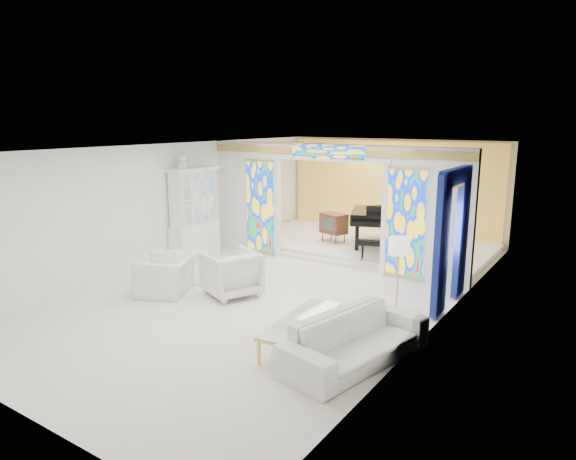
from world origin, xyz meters
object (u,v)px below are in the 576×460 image
Objects in this scene: tv_console at (334,224)px; sofa at (356,339)px; china_cabinet at (194,214)px; grand_piano at (387,216)px; armchair_left at (167,275)px; armchair_right at (231,273)px; coffee_table at (302,321)px.

sofa is at bearing -41.27° from tv_console.
china_cabinet reaches higher than grand_piano.
sofa is 3.09× the size of tv_console.
armchair_left is 6.37m from grand_piano.
armchair_right is 0.51× the size of coffee_table.
armchair_left is at bearing 94.37° from sofa.
armchair_right is 5.39m from grand_piano.
armchair_right is (1.22, 0.63, 0.08)m from armchair_left.
armchair_left is 0.60× the size of coffee_table.
china_cabinet reaches higher than coffee_table.
sofa is (3.48, -1.28, -0.10)m from armchair_right.
coffee_table is (-1.00, 0.06, 0.04)m from sofa.
armchair_right is 0.41× the size of sofa.
china_cabinet is at bearing 150.16° from coffee_table.
sofa is at bearing -92.03° from grand_piano.
armchair_right is 0.31× the size of grand_piano.
coffee_table is at bearing 99.00° from sofa.
coffee_table is 2.50× the size of tv_console.
sofa is (6.17, -3.02, -0.80)m from china_cabinet.
armchair_left is at bearing -58.36° from china_cabinet.
china_cabinet reaches higher than tv_console.
armchair_left is (1.46, -2.38, -0.78)m from china_cabinet.
sofa is at bearing -3.21° from coffee_table.
armchair_right is at bearing 90.20° from armchair_left.
sofa is (4.70, -0.65, -0.03)m from armchair_left.
china_cabinet is 3.28m from armchair_right.
grand_piano is (3.86, 3.49, -0.19)m from china_cabinet.
china_cabinet is 2.90m from armchair_left.
grand_piano is (1.18, 5.24, 0.51)m from armchair_right.
tv_console reaches higher than coffee_table.
tv_console is at bearing 43.69° from sofa.
armchair_left is 1.49× the size of tv_console.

